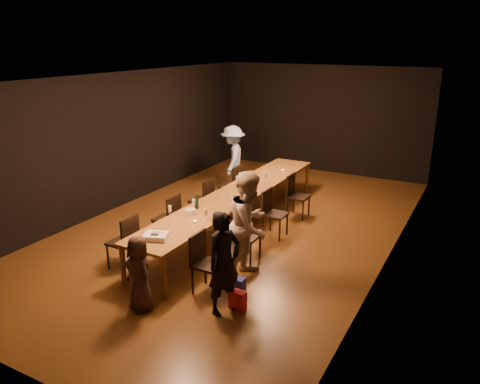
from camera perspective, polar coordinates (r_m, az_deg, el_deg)
The scene contains 30 objects.
ground at distance 9.57m, azimuth -0.40°, elevation -4.40°, with size 10.00×10.00×0.00m, color #4A2812.
room_shell at distance 8.98m, azimuth -0.43°, elevation 7.93°, with size 6.04×10.04×3.02m.
table at distance 9.32m, azimuth -0.41°, elevation -0.42°, with size 0.90×6.00×0.75m.
chair_right_0 at distance 7.11m, azimuth -3.84°, elevation -8.73°, with size 0.42×0.42×0.93m, color black, non-canonical shape.
chair_right_1 at distance 8.05m, azimuth 0.75°, elevation -5.34°, with size 0.42×0.42×0.93m, color black, non-canonical shape.
chair_right_2 at distance 9.05m, azimuth 4.31°, elevation -2.66°, with size 0.42×0.42×0.93m, color black, non-canonical shape.
chair_right_3 at distance 10.09m, azimuth 7.14°, elevation -0.51°, with size 0.42×0.42×0.93m, color black, non-canonical shape.
chair_left_0 at distance 8.07m, azimuth -14.15°, elevation -5.86°, with size 0.42×0.42×0.93m, color black, non-canonical shape.
chair_left_1 at distance 8.91m, azimuth -8.97°, elevation -3.18°, with size 0.42×0.42×0.93m, color black, non-canonical shape.
chair_left_2 at distance 9.82m, azimuth -4.75°, elevation -0.96°, with size 0.42×0.42×0.93m, color black, non-canonical shape.
chair_left_3 at distance 10.79m, azimuth -1.26°, elevation 0.87°, with size 0.42×0.42×0.93m, color black, non-canonical shape.
woman_birthday at distance 6.49m, azimuth -1.96°, elevation -8.68°, with size 0.54×0.36×1.49m, color black.
woman_tan at distance 7.39m, azimuth 1.18°, elevation -4.07°, with size 0.85×0.67×1.76m, color #CCB299.
man_blue at distance 11.72m, azimuth -0.89°, elevation 4.11°, with size 1.06×0.61×1.65m, color #8CAFD8.
child at distance 6.79m, azimuth -12.16°, elevation -9.66°, with size 0.54×0.35×1.11m, color #442D26.
gift_bag_red at distance 6.82m, azimuth -0.28°, elevation -13.05°, with size 0.24×0.13×0.28m, color red.
gift_bag_blue at distance 7.15m, azimuth -0.33°, elevation -11.44°, with size 0.23×0.15×0.29m, color #2738AA.
birthday_cake at distance 7.32m, azimuth -10.21°, elevation -5.34°, with size 0.44×0.40×0.09m.
plate_stack at distance 8.20m, azimuth -6.08°, elevation -2.44°, with size 0.19×0.19×0.11m, color silver.
champagne_bottle at distance 8.46m, azimuth -5.33°, elevation -0.99°, with size 0.07×0.07×0.32m, color black, non-canonical shape.
ice_bucket at distance 9.50m, azimuth 0.77°, elevation 0.93°, with size 0.20×0.20×0.22m, color silver.
wineglass_0 at distance 8.13m, azimuth -8.55°, elevation -2.34°, with size 0.06×0.06×0.21m, color beige, non-canonical shape.
wineglass_1 at distance 7.89m, azimuth -4.24°, elevation -2.83°, with size 0.06×0.06×0.21m, color beige, non-canonical shape.
wineglass_2 at distance 8.40m, azimuth -5.66°, elevation -1.55°, with size 0.06×0.06×0.21m, color silver, non-canonical shape.
wineglass_3 at distance 8.65m, azimuth -0.92°, elevation -0.87°, with size 0.06×0.06×0.21m, color beige, non-canonical shape.
wineglass_4 at distance 9.77m, azimuth -0.33°, elevation 1.39°, with size 0.06×0.06×0.21m, color silver, non-canonical shape.
wineglass_5 at distance 9.99m, azimuth 3.13°, elevation 1.75°, with size 0.06×0.06×0.21m, color silver, non-canonical shape.
tealight_near at distance 7.86m, azimuth -5.50°, elevation -3.64°, with size 0.05×0.05×0.03m, color #B2B7B2.
tealight_mid at distance 9.44m, azimuth 1.11°, elevation 0.23°, with size 0.05×0.05×0.03m, color #B2B7B2.
tealight_far at distance 10.90m, azimuth 5.21°, elevation 2.62°, with size 0.05×0.05×0.03m, color #B2B7B2.
Camera 1 is at (4.29, -7.72, 3.68)m, focal length 35.00 mm.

